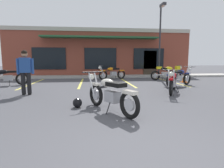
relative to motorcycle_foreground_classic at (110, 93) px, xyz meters
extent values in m
plane|color=#47474C|center=(0.30, 1.52, -0.46)|extent=(80.00, 80.00, 0.00)
cube|color=#A8A59E|center=(0.30, 9.75, -0.39)|extent=(22.00, 1.80, 0.14)
cube|color=brown|center=(0.30, 13.26, 1.48)|extent=(15.03, 5.92, 3.88)
cube|color=#B2AD9E|center=(0.30, 10.27, 3.27)|extent=(15.03, 0.06, 0.30)
cube|color=black|center=(-3.71, 10.26, 0.99)|extent=(2.56, 0.06, 1.70)
cube|color=black|center=(0.30, 10.26, 0.99)|extent=(2.56, 0.06, 1.70)
cube|color=black|center=(4.31, 10.26, 0.99)|extent=(2.56, 0.06, 1.70)
cube|color=#33281E|center=(4.43, 10.26, 0.59)|extent=(1.10, 0.06, 2.10)
cube|color=#235933|center=(0.30, 9.85, 2.62)|extent=(9.02, 0.90, 0.12)
cube|color=#DBCC4C|center=(-3.77, 6.15, -0.46)|extent=(0.12, 4.80, 0.01)
cube|color=#DBCC4C|center=(-1.06, 6.15, -0.46)|extent=(0.12, 4.80, 0.01)
cube|color=#DBCC4C|center=(1.66, 6.15, -0.46)|extent=(0.12, 4.80, 0.01)
cube|color=#DBCC4C|center=(4.37, 6.15, -0.46)|extent=(0.12, 4.80, 0.01)
torus|color=black|center=(0.36, -0.65, -0.14)|extent=(0.40, 0.61, 0.64)
cylinder|color=#B7B7BC|center=(0.36, -0.65, -0.14)|extent=(0.19, 0.28, 0.29)
torus|color=black|center=(-0.34, 0.61, -0.14)|extent=(0.40, 0.61, 0.64)
cylinder|color=#B7B7BC|center=(-0.34, 0.61, -0.14)|extent=(0.19, 0.28, 0.29)
cylinder|color=silver|center=(-0.47, 0.65, 0.18)|extent=(0.20, 0.31, 0.66)
cylinder|color=silver|center=(-0.31, 0.74, 0.18)|extent=(0.20, 0.31, 0.66)
cylinder|color=black|center=(-0.43, 0.77, 0.50)|extent=(0.59, 0.35, 0.03)
sphere|color=silver|center=(-0.47, 0.84, 0.36)|extent=(0.23, 0.23, 0.17)
cube|color=beige|center=(-0.36, 0.64, 0.16)|extent=(0.30, 0.38, 0.06)
cube|color=#9E9EA3|center=(0.05, -0.09, -0.06)|extent=(0.40, 0.47, 0.28)
cylinder|color=silver|center=(0.35, -0.35, -0.10)|extent=(0.33, 0.51, 0.07)
cylinder|color=black|center=(-0.05, 0.08, 0.18)|extent=(0.51, 0.85, 0.26)
ellipsoid|color=beige|center=(-0.06, 0.10, 0.26)|extent=(0.46, 0.55, 0.22)
cube|color=black|center=(0.12, -0.21, 0.26)|extent=(0.50, 0.59, 0.10)
cube|color=beige|center=(0.37, -0.67, 0.14)|extent=(0.32, 0.39, 0.08)
cylinder|color=black|center=(-0.07, -0.24, -0.32)|extent=(0.13, 0.09, 0.29)
torus|color=black|center=(3.73, 6.98, -0.14)|extent=(0.64, 0.12, 0.64)
cylinder|color=#B7B7BC|center=(3.73, 6.98, -0.14)|extent=(0.29, 0.07, 0.29)
torus|color=black|center=(5.17, 6.95, -0.14)|extent=(0.64, 0.12, 0.64)
cylinder|color=#B7B7BC|center=(5.17, 6.95, -0.14)|extent=(0.29, 0.07, 0.29)
cylinder|color=silver|center=(5.27, 7.03, 0.18)|extent=(0.33, 0.05, 0.66)
cylinder|color=silver|center=(5.26, 6.85, 0.18)|extent=(0.33, 0.05, 0.66)
cylinder|color=black|center=(5.35, 6.94, 0.50)|extent=(0.05, 0.66, 0.03)
sphere|color=silver|center=(5.43, 6.94, 0.36)|extent=(0.17, 0.17, 0.17)
cube|color=yellow|center=(5.21, 6.95, 0.16)|extent=(0.36, 0.15, 0.06)
cube|color=#9E9EA3|center=(4.37, 6.97, -0.06)|extent=(0.41, 0.25, 0.28)
cylinder|color=silver|center=(3.99, 6.84, -0.10)|extent=(0.55, 0.08, 0.07)
cylinder|color=black|center=(4.57, 6.96, 0.18)|extent=(0.94, 0.08, 0.26)
ellipsoid|color=yellow|center=(4.61, 6.96, 0.30)|extent=(0.53, 0.31, 0.26)
cube|color=yellow|center=(5.22, 6.95, 0.30)|extent=(0.25, 0.29, 0.36)
cube|color=black|center=(4.27, 6.97, 0.32)|extent=(0.41, 0.25, 0.10)
cube|color=yellow|center=(3.97, 6.98, 0.36)|extent=(0.33, 0.21, 0.16)
cylinder|color=black|center=(4.30, 7.15, -0.32)|extent=(0.03, 0.14, 0.29)
torus|color=black|center=(3.15, 3.04, -0.14)|extent=(0.40, 0.61, 0.64)
cylinder|color=#B7B7BC|center=(3.15, 3.04, -0.14)|extent=(0.19, 0.28, 0.29)
torus|color=black|center=(2.44, 1.79, -0.14)|extent=(0.40, 0.61, 0.64)
cylinder|color=#B7B7BC|center=(2.44, 1.79, -0.14)|extent=(0.19, 0.28, 0.29)
cylinder|color=silver|center=(2.47, 1.66, 0.18)|extent=(0.20, 0.30, 0.66)
cylinder|color=silver|center=(2.31, 1.75, 0.18)|extent=(0.20, 0.30, 0.66)
cylinder|color=black|center=(2.35, 1.64, 0.50)|extent=(0.59, 0.35, 0.03)
sphere|color=silver|center=(2.31, 1.57, 0.36)|extent=(0.23, 0.23, 0.17)
cube|color=#B70F14|center=(2.42, 1.76, 0.16)|extent=(0.30, 0.38, 0.06)
cube|color=#9E9EA3|center=(2.84, 2.49, -0.06)|extent=(0.41, 0.47, 0.28)
cylinder|color=silver|center=(2.90, 2.88, -0.10)|extent=(0.33, 0.51, 0.07)
cylinder|color=black|center=(2.74, 2.31, 0.18)|extent=(0.52, 0.85, 0.26)
ellipsoid|color=#B70F14|center=(2.73, 2.30, 0.26)|extent=(0.46, 0.55, 0.22)
cube|color=black|center=(2.91, 2.61, 0.26)|extent=(0.50, 0.59, 0.10)
cube|color=#B70F14|center=(3.16, 3.06, 0.14)|extent=(0.32, 0.39, 0.08)
cylinder|color=black|center=(3.03, 2.46, -0.32)|extent=(0.13, 0.09, 0.29)
torus|color=black|center=(-4.10, 5.53, -0.14)|extent=(0.64, 0.25, 0.64)
cylinder|color=#B7B7BC|center=(-4.10, 5.53, -0.14)|extent=(0.29, 0.13, 0.29)
cube|color=#9E9EA3|center=(-4.72, 5.37, -0.06)|extent=(0.45, 0.33, 0.28)
cylinder|color=silver|center=(-4.40, 5.60, -0.10)|extent=(0.55, 0.20, 0.07)
cylinder|color=black|center=(-4.92, 5.32, 0.18)|extent=(0.93, 0.29, 0.26)
ellipsoid|color=black|center=(-4.94, 5.32, 0.26)|extent=(0.53, 0.37, 0.22)
cube|color=black|center=(-4.59, 5.41, 0.26)|extent=(0.57, 0.40, 0.10)
cube|color=black|center=(-4.08, 5.53, 0.14)|extent=(0.39, 0.24, 0.08)
cylinder|color=black|center=(-4.61, 5.21, -0.32)|extent=(0.06, 0.14, 0.29)
torus|color=black|center=(1.65, 8.13, -0.14)|extent=(0.63, 0.34, 0.64)
cylinder|color=#B7B7BC|center=(1.65, 8.13, -0.14)|extent=(0.29, 0.17, 0.29)
torus|color=black|center=(0.33, 7.56, -0.14)|extent=(0.63, 0.34, 0.64)
cylinder|color=#B7B7BC|center=(0.33, 7.56, -0.14)|extent=(0.29, 0.17, 0.29)
cylinder|color=silver|center=(0.27, 7.44, 0.18)|extent=(0.32, 0.17, 0.66)
cylinder|color=silver|center=(0.20, 7.61, 0.18)|extent=(0.32, 0.17, 0.66)
cylinder|color=black|center=(0.16, 7.49, 0.50)|extent=(0.29, 0.62, 0.03)
sphere|color=silver|center=(0.09, 7.46, 0.36)|extent=(0.22, 0.22, 0.17)
cube|color=orange|center=(0.29, 7.55, 0.16)|extent=(0.39, 0.27, 0.06)
cube|color=#9E9EA3|center=(1.06, 7.88, -0.06)|extent=(0.46, 0.38, 0.28)
cylinder|color=silver|center=(1.35, 8.15, -0.10)|extent=(0.53, 0.28, 0.07)
cylinder|color=black|center=(0.88, 7.80, 0.18)|extent=(0.89, 0.43, 0.26)
ellipsoid|color=orange|center=(0.86, 7.79, 0.26)|extent=(0.54, 0.43, 0.22)
cube|color=black|center=(1.19, 7.93, 0.26)|extent=(0.59, 0.46, 0.10)
cube|color=orange|center=(1.67, 8.14, 0.14)|extent=(0.39, 0.29, 0.08)
cylinder|color=black|center=(1.20, 7.74, -0.32)|extent=(0.08, 0.13, 0.29)
torus|color=black|center=(3.35, 3.87, -0.14)|extent=(0.60, 0.41, 0.64)
cylinder|color=#B7B7BC|center=(3.35, 3.87, -0.14)|extent=(0.28, 0.20, 0.29)
torus|color=black|center=(4.59, 4.59, -0.14)|extent=(0.60, 0.41, 0.64)
cylinder|color=#B7B7BC|center=(4.59, 4.59, -0.14)|extent=(0.28, 0.20, 0.29)
cylinder|color=silver|center=(4.64, 4.72, 0.18)|extent=(0.30, 0.20, 0.66)
cylinder|color=silver|center=(4.73, 4.56, 0.18)|extent=(0.30, 0.20, 0.66)
cylinder|color=black|center=(4.75, 4.68, 0.50)|extent=(0.36, 0.59, 0.03)
sphere|color=silver|center=(4.82, 4.72, 0.36)|extent=(0.23, 0.23, 0.17)
cube|color=navy|center=(4.63, 4.61, 0.16)|extent=(0.38, 0.30, 0.06)
cube|color=#9E9EA3|center=(3.90, 4.19, -0.06)|extent=(0.47, 0.41, 0.28)
cylinder|color=silver|center=(3.65, 3.88, -0.10)|extent=(0.51, 0.34, 0.07)
cylinder|color=black|center=(4.08, 4.29, 0.18)|extent=(0.84, 0.53, 0.26)
ellipsoid|color=navy|center=(4.09, 4.30, 0.26)|extent=(0.55, 0.47, 0.22)
cube|color=black|center=(3.78, 4.12, 0.26)|extent=(0.59, 0.50, 0.10)
cube|color=navy|center=(3.33, 3.86, 0.14)|extent=(0.39, 0.32, 0.08)
cylinder|color=black|center=(3.75, 4.31, -0.32)|extent=(0.09, 0.13, 0.29)
cube|color=black|center=(-3.01, 2.63, -0.42)|extent=(0.14, 0.25, 0.08)
cube|color=black|center=(-2.82, 2.66, -0.42)|extent=(0.14, 0.25, 0.08)
cylinder|color=black|center=(-3.01, 2.59, 0.00)|extent=(0.17, 0.17, 0.80)
cylinder|color=black|center=(-2.81, 2.62, 0.00)|extent=(0.17, 0.17, 0.80)
cube|color=#23478C|center=(-2.91, 2.61, 0.66)|extent=(0.41, 0.28, 0.56)
cylinder|color=#23478C|center=(-3.15, 2.57, 0.62)|extent=(0.11, 0.11, 0.58)
cylinder|color=#23478C|center=(-2.66, 2.65, 0.62)|extent=(0.11, 0.11, 0.58)
sphere|color=#A07556|center=(-2.91, 2.61, 1.06)|extent=(0.25, 0.25, 0.22)
sphere|color=black|center=(-2.91, 2.60, 1.11)|extent=(0.24, 0.24, 0.21)
sphere|color=black|center=(-0.86, 0.47, -0.33)|extent=(0.26, 0.26, 0.26)
cube|color=black|center=(-0.86, 0.58, -0.34)|extent=(0.18, 0.03, 0.09)
cube|color=orange|center=(5.03, 5.69, -0.45)|extent=(0.34, 0.34, 0.03)
cone|color=orange|center=(5.03, 5.69, -0.18)|extent=(0.26, 0.26, 0.50)
cylinder|color=white|center=(5.03, 5.69, -0.14)|extent=(0.19, 0.19, 0.06)
cylinder|color=#2D2D33|center=(4.60, 8.65, 2.15)|extent=(0.12, 0.12, 5.22)
cube|color=#2D2D33|center=(4.60, 8.30, 4.70)|extent=(0.24, 0.70, 0.18)
cube|color=silver|center=(4.60, 8.30, 4.61)|extent=(0.18, 0.56, 0.02)
camera|label=1|loc=(-0.47, -4.49, 0.83)|focal=29.09mm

